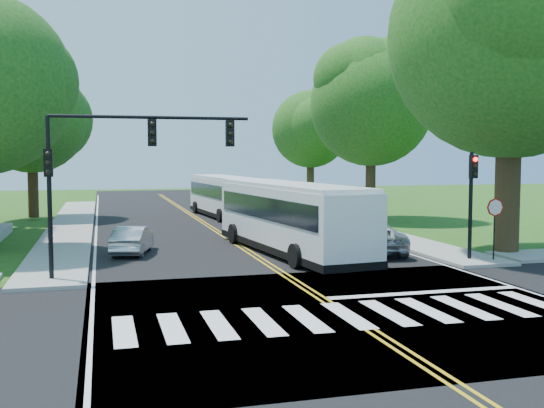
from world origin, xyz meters
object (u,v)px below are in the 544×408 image
object	(u,v)px
bus_follow	(224,196)
dark_sedan	(317,221)
signal_nw	(119,156)
bus_lead	(290,216)
hatchback	(133,240)
signal_ne	(472,191)
suv	(370,237)

from	to	relation	value
bus_follow	dark_sedan	distance (m)	11.05
signal_nw	bus_lead	xyz separation A→B (m)	(7.54, 4.26, -2.70)
signal_nw	hatchback	distance (m)	7.03
signal_nw	bus_lead	bearing A→B (deg)	29.47
signal_nw	dark_sedan	xyz separation A→B (m)	(11.33, 11.35, -3.73)
bus_lead	dark_sedan	xyz separation A→B (m)	(3.79, 7.09, -1.02)
signal_ne	hatchback	xyz separation A→B (m)	(-13.36, 5.90, -2.32)
bus_lead	bus_follow	world-z (taller)	bus_lead
dark_sedan	signal_nw	bearing A→B (deg)	54.91
signal_ne	bus_lead	world-z (taller)	signal_ne
signal_nw	suv	world-z (taller)	signal_nw
bus_follow	suv	bearing A→B (deg)	95.05
signal_nw	dark_sedan	size ratio (longest dim) A/B	1.62
hatchback	bus_lead	bearing A→B (deg)	-179.81
signal_nw	bus_follow	bearing A→B (deg)	70.10
signal_nw	suv	xyz separation A→B (m)	(11.08, 3.42, -3.65)
dark_sedan	signal_ne	bearing A→B (deg)	113.39
signal_ne	dark_sedan	world-z (taller)	signal_ne
bus_lead	suv	xyz separation A→B (m)	(3.54, -0.84, -0.95)
signal_nw	dark_sedan	bearing A→B (deg)	45.05
bus_lead	bus_follow	distance (m)	17.55
hatchback	suv	xyz separation A→B (m)	(10.38, -2.49, 0.09)
bus_lead	signal_ne	bearing A→B (deg)	140.25
suv	dark_sedan	size ratio (longest dim) A/B	1.17
suv	dark_sedan	bearing A→B (deg)	-81.47
hatchback	dark_sedan	xyz separation A→B (m)	(10.63, 5.44, 0.01)
hatchback	bus_follow	bearing A→B (deg)	-100.58
signal_ne	hatchback	distance (m)	14.78
signal_ne	bus_follow	bearing A→B (deg)	105.78
bus_follow	suv	xyz separation A→B (m)	(3.19, -18.39, -0.82)
bus_lead	suv	world-z (taller)	bus_lead
bus_follow	dark_sedan	world-z (taller)	bus_follow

